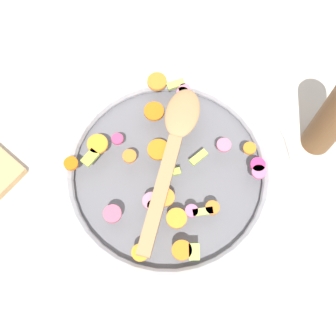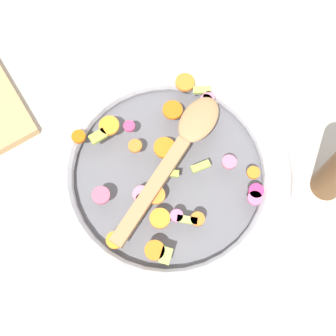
{
  "view_description": "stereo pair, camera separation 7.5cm",
  "coord_description": "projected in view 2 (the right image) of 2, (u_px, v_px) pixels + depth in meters",
  "views": [
    {
      "loc": [
        0.19,
        0.16,
        0.76
      ],
      "look_at": [
        0.0,
        0.0,
        0.05
      ],
      "focal_mm": 50.0,
      "sensor_mm": 36.0,
      "label": 1
    },
    {
      "loc": [
        0.13,
        0.21,
        0.76
      ],
      "look_at": [
        0.0,
        0.0,
        0.05
      ],
      "focal_mm": 50.0,
      "sensor_mm": 36.0,
      "label": 2
    }
  ],
  "objects": [
    {
      "name": "skillet",
      "position": [
        168.0,
        173.0,
        0.78
      ],
      "size": [
        0.41,
        0.41,
        0.05
      ],
      "color": "slate",
      "rests_on": "ground_plane"
    },
    {
      "name": "chopped_vegetables",
      "position": [
        168.0,
        163.0,
        0.75
      ],
      "size": [
        0.29,
        0.27,
        0.01
      ],
      "color": "orange",
      "rests_on": "skillet"
    },
    {
      "name": "wooden_spoon",
      "position": [
        177.0,
        151.0,
        0.75
      ],
      "size": [
        0.28,
        0.16,
        0.01
      ],
      "color": "#A87F51",
      "rests_on": "chopped_vegetables"
    },
    {
      "name": "ground_plane",
      "position": [
        168.0,
        178.0,
        0.8
      ],
      "size": [
        4.0,
        4.0,
        0.0
      ],
      "primitive_type": "plane",
      "color": "beige"
    }
  ]
}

